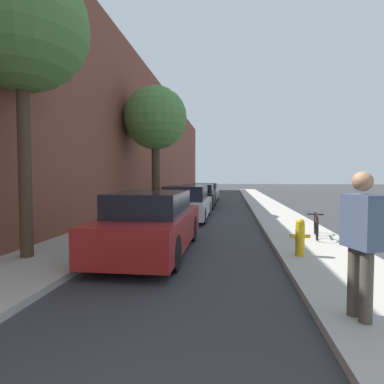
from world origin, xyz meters
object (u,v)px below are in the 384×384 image
bicycle (316,225)px  pedestrian (361,236)px  parked_car_black (199,196)px  street_tree_far (156,119)px  fire_hydrant (300,237)px  parked_car_red (152,224)px  parked_car_white (187,203)px  parked_car_silver (206,192)px  street_tree_near (21,26)px

bicycle → pedestrian: bearing=-87.8°
parked_car_black → street_tree_far: bearing=-110.6°
parked_car_black → fire_hydrant: bearing=-73.8°
parked_car_red → parked_car_white: (-0.02, 5.94, -0.03)m
street_tree_far → fire_hydrant: size_ratio=7.25×
parked_car_silver → parked_car_white: bearing=-90.0°
parked_car_red → parked_car_black: bearing=90.1°
street_tree_near → street_tree_far: size_ratio=1.06×
parked_car_black → street_tree_near: 12.98m
parked_car_red → street_tree_far: size_ratio=0.80×
street_tree_far → bicycle: size_ratio=3.66×
parked_car_white → parked_car_silver: parked_car_white is taller
street_tree_near → bicycle: 8.37m
parked_car_red → parked_car_black: size_ratio=1.12×
parked_car_black → pedestrian: bearing=-76.8°
parked_car_black → street_tree_near: (-2.35, -12.07, 4.15)m
fire_hydrant → pedestrian: (0.05, -2.96, 0.57)m
parked_car_silver → street_tree_near: 17.73m
parked_car_red → fire_hydrant: bearing=-6.2°
street_tree_far → pedestrian: size_ratio=3.32×
bicycle → parked_car_white: bearing=146.7°
street_tree_far → pedestrian: 11.73m
parked_car_black → pedestrian: 14.64m
parked_car_red → pedestrian: 4.71m
parked_car_silver → pedestrian: bearing=-80.1°
pedestrian → bicycle: 5.24m
parked_car_white → pedestrian: (3.34, -9.25, 0.43)m
street_tree_far → fire_hydrant: street_tree_far is taller
pedestrian → bicycle: bearing=-28.3°
bicycle → street_tree_near: bearing=-144.2°
parked_car_white → street_tree_near: bearing=-108.4°
parked_car_red → parked_car_white: bearing=90.2°
street_tree_far → pedestrian: (4.88, -10.15, -3.27)m
parked_car_silver → pedestrian: pedestrian is taller
parked_car_white → parked_car_black: size_ratio=1.13×
parked_car_white → street_tree_far: size_ratio=0.80×
parked_car_silver → street_tree_far: 9.95m
fire_hydrant → pedestrian: 3.01m
street_tree_near → street_tree_far: street_tree_near is taller
parked_car_white → parked_car_black: 5.00m
parked_car_red → fire_hydrant: (3.26, -0.36, -0.16)m
parked_car_silver → street_tree_far: street_tree_far is taller
street_tree_near → street_tree_far: (0.81, 7.98, -0.44)m
parked_car_white → street_tree_far: 4.11m
parked_car_silver → pedestrian: 19.54m
fire_hydrant → bicycle: (0.88, 2.18, -0.07)m
parked_car_white → pedestrian: size_ratio=2.67×
parked_car_black → parked_car_silver: size_ratio=0.98×
parked_car_black → bicycle: 10.02m
pedestrian → parked_car_white: bearing=0.7°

